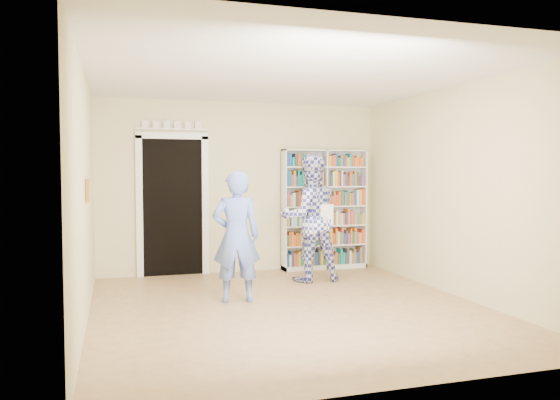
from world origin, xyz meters
name	(u,v)px	position (x,y,z in m)	size (l,w,h in m)	color
floor	(290,308)	(0.00, 0.00, 0.00)	(5.00, 5.00, 0.00)	#926847
ceiling	(290,76)	(0.00, 0.00, 2.70)	(5.00, 5.00, 0.00)	white
wall_back	(242,187)	(0.00, 2.50, 1.35)	(4.50, 4.50, 0.00)	beige
wall_left	(85,196)	(-2.25, 0.00, 1.35)	(5.00, 5.00, 0.00)	beige
wall_right	(457,191)	(2.25, 0.00, 1.35)	(5.00, 5.00, 0.00)	beige
bookshelf	(324,209)	(1.35, 2.34, 0.99)	(1.42, 0.27, 1.96)	white
doorway	(173,199)	(-1.10, 2.48, 1.18)	(1.10, 0.08, 2.43)	black
wall_art	(87,190)	(-2.23, 0.20, 1.40)	(0.03, 0.25, 0.25)	brown
man_blue	(236,237)	(-0.53, 0.50, 0.81)	(0.59, 0.39, 1.61)	#607DD5
man_plaid	(310,218)	(0.77, 1.45, 0.92)	(0.90, 0.70, 1.85)	navy
paper_sheet	(327,215)	(0.94, 1.19, 0.99)	(0.21, 0.01, 0.29)	white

